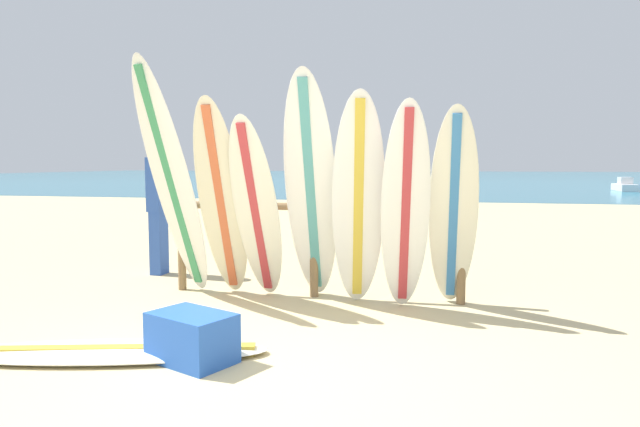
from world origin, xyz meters
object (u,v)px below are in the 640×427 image
surfboard_leaning_far_left (172,182)px  small_boat_offshore (625,186)px  surfboard_leaning_center (311,189)px  surfboard_rack (314,229)px  surfboard_leaning_right (405,207)px  surfboard_leaning_center_left (256,210)px  surfboard_lying_on_sand (105,352)px  surfboard_leaning_left (221,201)px  beachgoer_standing (158,200)px  surfboard_leaning_center_right (358,200)px  surfboard_leaning_far_right (453,209)px  cooler_box (192,337)px

surfboard_leaning_far_left → small_boat_offshore: (12.01, 26.64, -0.99)m
surfboard_leaning_far_left → surfboard_leaning_center: (1.45, 0.18, -0.07)m
surfboard_leaning_far_left → surfboard_leaning_center: 1.46m
surfboard_rack → surfboard_leaning_right: surfboard_leaning_right is taller
surfboard_leaning_center → surfboard_leaning_right: size_ratio=1.16×
surfboard_leaning_center_left → surfboard_lying_on_sand: bearing=-107.6°
surfboard_leaning_far_left → surfboard_leaning_right: 2.43m
surfboard_leaning_left → beachgoer_standing: (-1.34, 1.14, -0.09)m
surfboard_rack → surfboard_leaning_center: surfboard_leaning_center is taller
surfboard_leaning_center_right → beachgoer_standing: surfboard_leaning_center_right is taller
surfboard_leaning_left → small_boat_offshore: (11.50, 26.56, -0.80)m
surfboard_leaning_far_right → surfboard_rack: bearing=170.2°
surfboard_rack → surfboard_leaning_center_left: bearing=-144.9°
surfboard_lying_on_sand → cooler_box: bearing=2.7°
surfboard_leaning_center_left → surfboard_leaning_right: size_ratio=0.94×
small_boat_offshore → cooler_box: 30.42m
surfboard_leaning_center_right → small_boat_offshore: bearing=69.2°
small_boat_offshore → surfboard_leaning_center: bearing=-111.8°
surfboard_leaning_far_left → beachgoer_standing: size_ratio=1.43×
surfboard_leaning_far_right → beachgoer_standing: size_ratio=1.13×
surfboard_leaning_left → surfboard_leaning_center_left: (0.38, -0.00, -0.09)m
surfboard_leaning_far_left → cooler_box: surfboard_leaning_far_left is taller
surfboard_leaning_right → small_boat_offshore: bearing=70.2°
surfboard_leaning_right → surfboard_rack: bearing=157.1°
surfboard_rack → beachgoer_standing: bearing=160.9°
surfboard_leaning_far_left → beachgoer_standing: 1.50m
surfboard_leaning_left → surfboard_leaning_right: size_ratio=1.03×
surfboard_leaning_left → surfboard_leaning_right: 1.91m
surfboard_leaning_far_right → surfboard_leaning_center_left: bearing=-176.6°
surfboard_leaning_center_right → beachgoer_standing: (-2.78, 1.10, -0.11)m
surfboard_leaning_center_left → surfboard_leaning_left: bearing=179.4°
surfboard_leaning_left → cooler_box: (0.49, -1.79, -0.87)m
surfboard_leaning_left → surfboard_leaning_right: (1.91, -0.06, -0.03)m
surfboard_leaning_center_left → surfboard_leaning_right: (1.52, -0.05, 0.06)m
beachgoer_standing → cooler_box: bearing=-57.9°
surfboard_rack → surfboard_leaning_far_right: size_ratio=1.61×
surfboard_leaning_right → beachgoer_standing: (-3.25, 1.20, -0.05)m
surfboard_leaning_center_left → surfboard_leaning_right: 1.53m
surfboard_leaning_center → surfboard_leaning_center_right: (0.50, -0.06, -0.11)m
beachgoer_standing → small_boat_offshore: beachgoer_standing is taller
surfboard_leaning_center_left → surfboard_leaning_far_right: 1.98m
surfboard_leaning_far_left → surfboard_leaning_center_left: size_ratio=1.30×
small_boat_offshore → surfboard_leaning_center_right: bearing=-110.8°
surfboard_leaning_center_left → surfboard_leaning_far_right: bearing=3.4°
surfboard_leaning_center_left → small_boat_offshore: (11.11, 26.57, -0.71)m
surfboard_leaning_center_right → surfboard_leaning_far_right: bearing=4.8°
surfboard_leaning_center_right → surfboard_lying_on_sand: 2.68m
surfboard_leaning_center_right → cooler_box: (-0.94, -1.83, -0.89)m
surfboard_leaning_far_left → surfboard_leaning_center_left: (0.90, 0.07, -0.29)m
surfboard_leaning_left → surfboard_leaning_center_right: (1.44, 0.04, 0.02)m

